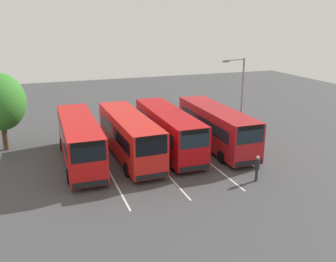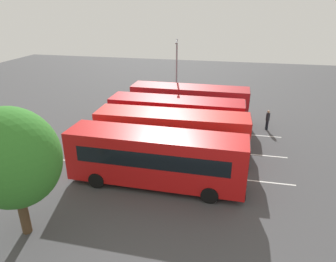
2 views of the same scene
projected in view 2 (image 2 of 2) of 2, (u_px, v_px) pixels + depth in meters
name	position (u px, v px, depth m)	size (l,w,h in m)	color
ground_plane	(173.00, 147.00, 23.07)	(76.70, 76.70, 0.00)	#424244
bus_far_left	(156.00, 157.00, 17.65)	(10.42, 2.62, 3.29)	red
bus_center_left	(172.00, 133.00, 20.91)	(10.45, 2.74, 3.29)	red
bus_center_right	(176.00, 117.00, 23.88)	(10.39, 2.54, 3.29)	#B70C11
bus_far_right	(190.00, 103.00, 27.38)	(10.41, 2.59, 3.29)	#AD191E
pedestrian	(268.00, 118.00, 25.89)	(0.45, 0.45, 1.75)	#232833
street_lamp	(177.00, 70.00, 29.74)	(0.55, 2.30, 7.00)	gray
depot_tree	(11.00, 158.00, 13.01)	(4.31, 3.88, 6.22)	#4C3823
lane_stripe_outer_left	(162.00, 171.00, 19.80)	(16.47, 0.12, 0.01)	silver
lane_stripe_inner_left	(173.00, 147.00, 23.07)	(16.47, 0.12, 0.01)	silver
lane_stripe_inner_right	(182.00, 129.00, 26.34)	(16.47, 0.12, 0.01)	silver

